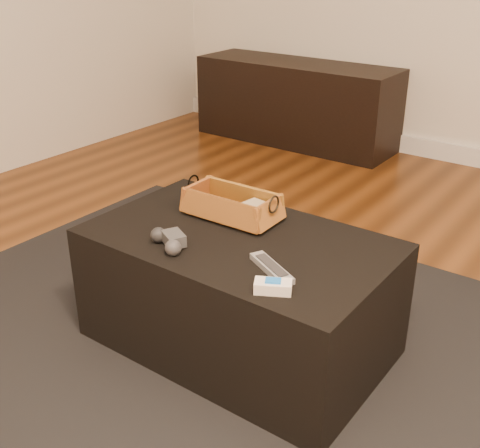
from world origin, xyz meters
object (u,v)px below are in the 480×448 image
Objects in this scene: tv_remote at (226,211)px; game_controller at (169,240)px; media_cabinet at (296,103)px; wicker_basket at (232,206)px; silver_remote at (272,268)px; ottoman at (239,292)px; cream_gadget at (273,286)px.

tv_remote is 0.29m from game_controller.
media_cabinet is at bearing 107.91° from tv_remote.
wicker_basket is 2.13× the size of game_controller.
game_controller is 0.85× the size of silver_remote.
ottoman is (1.12, -2.21, -0.06)m from media_cabinet.
media_cabinet is 2.80m from cream_gadget.
media_cabinet is 7.42× the size of silver_remote.
media_cabinet is 8.72× the size of game_controller.
media_cabinet is 12.40× the size of cream_gadget.
silver_remote is at bearing 125.40° from cream_gadget.
wicker_basket reaches higher than ottoman.
cream_gadget reaches higher than silver_remote.
silver_remote is at bearing -30.55° from ottoman.
wicker_basket is at bearing 134.74° from ottoman.
media_cabinet reaches higher than cream_gadget.
media_cabinet is 1.43× the size of ottoman.
media_cabinet is 2.33m from tv_remote.
cream_gadget reaches higher than ottoman.
ottoman is 0.28m from tv_remote.
wicker_basket reaches higher than game_controller.
game_controller is at bearing -124.95° from ottoman.
wicker_basket is 0.51m from cream_gadget.
wicker_basket is at bearing 30.87° from tv_remote.
tv_remote reaches higher than silver_remote.
ottoman is at bearing -63.09° from media_cabinet.
game_controller reaches higher than tv_remote.
silver_remote is at bearing 10.74° from game_controller.
wicker_basket is at bearing 143.65° from silver_remote.
silver_remote is at bearing -36.35° from wicker_basket.
media_cabinet is 2.60m from game_controller.
cream_gadget is at bearing -38.14° from ottoman.
ottoman is 5.51× the size of tv_remote.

